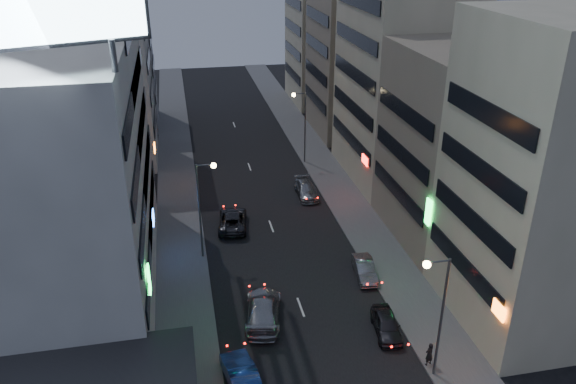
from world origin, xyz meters
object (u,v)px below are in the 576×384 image
object	(u,v)px
parked_car_right_mid	(365,269)
road_car_blue	(242,377)
parked_car_left	(233,220)
parked_car_right_far	(306,190)
road_car_silver	(263,310)
parked_car_right_near	(386,324)
person	(429,354)

from	to	relation	value
parked_car_right_mid	road_car_blue	bearing A→B (deg)	-131.50
road_car_blue	parked_car_left	bearing A→B (deg)	-102.61
parked_car_left	parked_car_right_far	bearing A→B (deg)	-140.20
parked_car_right_mid	road_car_blue	xyz separation A→B (m)	(-10.60, -9.51, 0.13)
parked_car_right_mid	parked_car_left	world-z (taller)	parked_car_left
parked_car_right_far	road_car_blue	world-z (taller)	road_car_blue
road_car_silver	road_car_blue	bearing A→B (deg)	80.58
parked_car_right_near	road_car_silver	xyz separation A→B (m)	(-7.67, 2.94, 0.15)
parked_car_right_far	person	xyz separation A→B (m)	(1.80, -24.72, 0.24)
parked_car_right_near	parked_car_left	xyz separation A→B (m)	(-8.24, 16.36, 0.06)
road_car_silver	parked_car_left	bearing A→B (deg)	-76.21
parked_car_left	parked_car_right_far	world-z (taller)	parked_car_left
parked_car_right_near	road_car_silver	distance (m)	8.21
parked_car_right_mid	road_car_silver	bearing A→B (deg)	-149.88
parked_car_right_near	parked_car_right_mid	xyz separation A→B (m)	(0.71, 6.58, -0.02)
parked_car_right_near	road_car_blue	bearing A→B (deg)	-156.37
parked_car_left	person	distance (m)	22.03
parked_car_right_mid	person	size ratio (longest dim) A/B	2.48
road_car_blue	person	distance (m)	11.31
parked_car_left	road_car_silver	world-z (taller)	road_car_silver
parked_car_right_near	road_car_blue	distance (m)	10.32
parked_car_left	parked_car_right_mid	bearing A→B (deg)	140.22
parked_car_left	road_car_blue	world-z (taller)	road_car_blue
road_car_blue	person	world-z (taller)	person
parked_car_right_near	road_car_silver	size ratio (longest dim) A/B	0.69
parked_car_right_near	person	size ratio (longest dim) A/B	2.46
parked_car_right_near	parked_car_right_far	xyz separation A→B (m)	(-0.40, 21.28, 0.01)
road_car_silver	parked_car_right_mid	bearing A→B (deg)	-145.16
parked_car_left	road_car_silver	size ratio (longest dim) A/B	0.92
parked_car_left	person	size ratio (longest dim) A/B	3.28
road_car_blue	road_car_silver	distance (m)	6.27
person	road_car_blue	bearing A→B (deg)	-22.28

